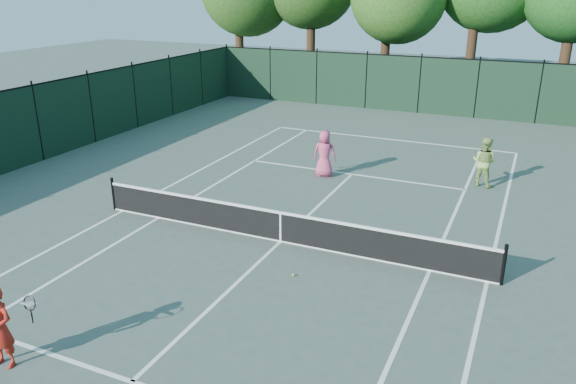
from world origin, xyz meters
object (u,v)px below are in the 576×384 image
at_px(player_green, 484,162).
at_px(loose_ball_midcourt, 293,275).
at_px(player_pink, 325,154).
at_px(coach, 0,327).

height_order(player_green, loose_ball_midcourt, player_green).
relative_size(player_pink, player_green, 0.99).
distance_m(player_green, loose_ball_midcourt, 9.45).
xyz_separation_m(player_green, loose_ball_midcourt, (-3.46, -8.75, -0.84)).
distance_m(coach, loose_ball_midcourt, 6.45).
height_order(coach, player_pink, player_pink).
bearing_deg(loose_ball_midcourt, coach, -123.98).
relative_size(player_pink, loose_ball_midcourt, 25.53).
height_order(player_pink, player_green, player_green).
bearing_deg(loose_ball_midcourt, player_green, 68.43).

